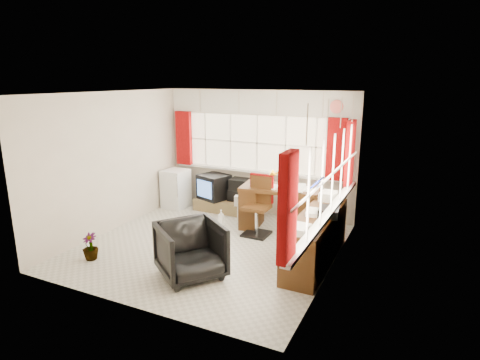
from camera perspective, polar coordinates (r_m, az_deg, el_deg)
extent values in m
plane|color=beige|center=(6.79, -4.29, -9.36)|extent=(4.00, 4.00, 0.00)
plane|color=beige|center=(8.14, 2.54, 3.90)|extent=(4.00, 0.00, 4.00)
plane|color=beige|center=(4.83, -16.43, -4.04)|extent=(4.00, 0.00, 4.00)
plane|color=beige|center=(7.57, -17.76, 2.42)|extent=(0.00, 4.00, 4.00)
plane|color=beige|center=(5.69, 13.26, -1.07)|extent=(0.00, 4.00, 4.00)
plane|color=white|center=(6.22, -4.73, 12.23)|extent=(4.00, 4.00, 0.00)
plane|color=#FFEEC9|center=(8.09, 2.50, 5.27)|extent=(3.60, 0.00, 3.60)
cube|color=white|center=(8.17, 2.34, 1.21)|extent=(3.70, 0.12, 0.05)
cube|color=white|center=(8.62, -4.93, 5.79)|extent=(0.03, 0.02, 1.10)
cube|color=white|center=(8.33, -1.35, 5.54)|extent=(0.03, 0.02, 1.10)
cube|color=white|center=(8.08, 2.47, 5.26)|extent=(0.03, 0.02, 1.10)
cube|color=white|center=(7.87, 6.50, 4.93)|extent=(0.03, 0.02, 1.10)
cube|color=white|center=(7.70, 10.74, 4.57)|extent=(0.03, 0.02, 1.10)
plane|color=#FFEEC9|center=(5.64, 13.18, 0.91)|extent=(0.00, 3.60, 3.60)
cube|color=white|center=(5.81, 12.47, -4.62)|extent=(0.12, 3.70, 0.05)
cube|color=white|center=(4.52, 9.70, -2.25)|extent=(0.02, 0.03, 1.10)
cube|color=white|center=(5.08, 11.58, -0.49)|extent=(0.02, 0.03, 1.10)
cube|color=white|center=(5.64, 13.08, 0.92)|extent=(0.02, 0.03, 1.10)
cube|color=white|center=(6.22, 14.30, 2.07)|extent=(0.02, 0.03, 1.10)
cube|color=white|center=(6.80, 15.32, 3.03)|extent=(0.02, 0.03, 1.10)
cube|color=#9A080B|center=(8.82, -7.98, 5.93)|extent=(0.35, 0.10, 1.15)
cube|color=#9A080B|center=(7.54, 13.54, 4.26)|extent=(0.35, 0.10, 1.15)
cube|color=#9A080B|center=(7.20, 15.36, 3.67)|extent=(0.10, 0.35, 1.15)
cube|color=#9A080B|center=(4.08, 6.80, -3.89)|extent=(0.10, 0.35, 1.15)
cube|color=silver|center=(7.99, 2.50, 10.93)|extent=(3.95, 0.08, 0.48)
cube|color=silver|center=(5.52, 13.45, 9.03)|extent=(0.08, 3.95, 0.48)
cube|color=#4A2911|center=(7.28, 5.77, -1.22)|extent=(1.48, 0.86, 0.06)
cube|color=#4A2911|center=(7.53, 1.67, -3.85)|extent=(0.40, 0.66, 0.75)
cube|color=#4A2911|center=(7.31, 9.85, -4.64)|extent=(0.40, 0.66, 0.75)
cube|color=white|center=(7.27, 5.78, -0.89)|extent=(0.28, 0.35, 0.02)
cube|color=white|center=(7.27, 5.78, -0.86)|extent=(0.28, 0.35, 0.02)
cube|color=white|center=(7.27, 5.78, -0.83)|extent=(0.28, 0.35, 0.02)
cube|color=white|center=(7.27, 5.79, -0.80)|extent=(0.28, 0.35, 0.02)
cube|color=white|center=(7.27, 5.79, -0.77)|extent=(0.28, 0.35, 0.02)
cube|color=white|center=(7.27, 5.79, -0.74)|extent=(0.28, 0.35, 0.02)
cylinder|color=#EB9F09|center=(7.05, 6.75, -1.41)|extent=(0.11, 0.11, 0.02)
cylinder|color=#EB9F09|center=(6.99, 6.80, 0.21)|extent=(0.03, 0.03, 0.41)
cone|color=#EB9F09|center=(6.96, 6.84, 1.51)|extent=(0.19, 0.17, 0.17)
cube|color=black|center=(7.22, 2.34, -7.66)|extent=(0.45, 0.45, 0.04)
cylinder|color=silver|center=(7.14, 2.36, -5.88)|extent=(0.06, 0.06, 0.52)
cube|color=#4A2911|center=(7.05, 2.38, -3.91)|extent=(0.44, 0.42, 0.06)
cube|color=#4A2911|center=(7.16, 3.12, -1.31)|extent=(0.40, 0.06, 0.50)
cube|color=#9A080B|center=(7.16, 3.12, -1.16)|extent=(0.44, 0.07, 0.52)
imported|color=black|center=(5.71, -7.02, -9.90)|extent=(1.19, 1.18, 0.78)
cube|color=white|center=(7.66, 1.02, -6.18)|extent=(0.41, 0.24, 0.08)
cube|color=white|center=(7.60, -0.25, -4.06)|extent=(0.05, 0.12, 0.50)
cube|color=white|center=(7.59, 0.18, -4.09)|extent=(0.05, 0.12, 0.50)
cube|color=white|center=(7.58, 0.60, -4.12)|extent=(0.05, 0.12, 0.50)
cube|color=white|center=(7.57, 1.03, -4.14)|extent=(0.05, 0.12, 0.50)
cube|color=white|center=(7.56, 1.46, -4.17)|extent=(0.05, 0.12, 0.50)
cube|color=white|center=(7.55, 1.89, -4.19)|extent=(0.05, 0.12, 0.50)
cube|color=white|center=(7.54, 2.32, -4.22)|extent=(0.05, 0.12, 0.50)
cube|color=#4A2911|center=(6.21, 10.75, -8.15)|extent=(0.50, 2.00, 0.75)
cube|color=white|center=(5.34, 8.40, -6.93)|extent=(0.24, 0.32, 0.10)
cube|color=white|center=(6.07, 10.66, -4.40)|extent=(0.24, 0.32, 0.10)
cube|color=white|center=(6.81, 12.42, -2.41)|extent=(0.24, 0.32, 0.10)
cube|color=black|center=(6.05, 12.55, -4.44)|extent=(0.33, 0.40, 0.12)
cube|color=olive|center=(8.40, -1.76, -3.69)|extent=(1.40, 0.50, 0.25)
cube|color=black|center=(8.42, -3.72, -0.96)|extent=(0.70, 0.67, 0.51)
cube|color=#538AEB|center=(8.25, -5.10, -1.30)|extent=(0.41, 0.16, 0.35)
cube|color=black|center=(8.31, 0.71, -2.13)|extent=(0.66, 0.44, 0.23)
cube|color=black|center=(8.25, 0.71, -0.60)|extent=(0.61, 0.42, 0.22)
cube|color=white|center=(8.71, -9.11, -1.23)|extent=(0.51, 0.51, 0.82)
cube|color=silver|center=(8.36, -8.94, -1.02)|extent=(0.02, 0.02, 0.44)
imported|color=white|center=(7.58, -2.70, -5.43)|extent=(0.16, 0.16, 0.32)
imported|color=#97E1CD|center=(8.14, 0.10, -4.51)|extent=(0.11, 0.12, 0.19)
imported|color=black|center=(6.64, -20.54, -8.85)|extent=(0.25, 0.25, 0.42)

